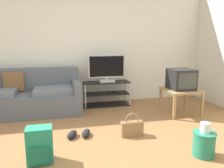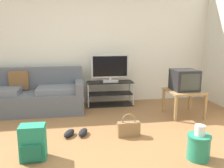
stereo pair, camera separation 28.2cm
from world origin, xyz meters
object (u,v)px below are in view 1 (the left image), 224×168
tv_stand (106,93)px  cleaning_bucket (204,142)px  sneakers_pair (79,134)px  side_table (181,92)px  backpack (40,145)px  couch (26,97)px  handbag (132,128)px  crt_tv (181,79)px  flat_tv (107,69)px

tv_stand → cleaning_bucket: 2.47m
sneakers_pair → tv_stand: bearing=64.0°
side_table → backpack: 2.73m
tv_stand → backpack: size_ratio=2.32×
tv_stand → side_table: (1.23, -0.87, 0.15)m
couch → handbag: size_ratio=5.84×
handbag → crt_tv: bearing=32.7°
side_table → crt_tv: (0.00, 0.02, 0.25)m
flat_tv → side_table: flat_tv is taller
cleaning_bucket → crt_tv: bearing=70.2°
flat_tv → crt_tv: size_ratio=1.79×
tv_stand → crt_tv: (1.23, -0.85, 0.40)m
crt_tv → couch: bearing=166.3°
side_table → handbag: 1.45m
tv_stand → flat_tv: (0.00, -0.02, 0.53)m
tv_stand → sneakers_pair: 1.67m
backpack → crt_tv: bearing=50.5°
couch → handbag: couch is taller
couch → sneakers_pair: bearing=-57.1°
cleaning_bucket → sneakers_pair: 1.66m
tv_stand → cleaning_bucket: tv_stand is taller
tv_stand → handbag: (0.02, -1.62, -0.13)m
tv_stand → side_table: bearing=-35.3°
crt_tv → handbag: bearing=-147.3°
couch → sneakers_pair: (0.85, -1.32, -0.26)m
couch → handbag: (1.60, -1.45, -0.19)m
couch → flat_tv: 1.65m
tv_stand → flat_tv: flat_tv is taller
side_table → sneakers_pair: 2.08m
backpack → sneakers_pair: (0.49, 0.58, -0.16)m
couch → side_table: couch is taller
crt_tv → tv_stand: bearing=145.2°
flat_tv → sneakers_pair: bearing=-116.3°
flat_tv → backpack: flat_tv is taller
crt_tv → cleaning_bucket: size_ratio=1.03×
couch → side_table: size_ratio=3.31×
tv_stand → sneakers_pair: tv_stand is taller
backpack → sneakers_pair: backpack is taller
tv_stand → handbag: tv_stand is taller
side_table → sneakers_pair: (-1.95, -0.62, -0.36)m
side_table → backpack: size_ratio=1.45×
backpack → cleaning_bucket: (1.89, -0.31, -0.03)m
crt_tv → handbag: size_ratio=1.25×
tv_stand → sneakers_pair: bearing=-116.0°
backpack → sneakers_pair: 0.78m
backpack → sneakers_pair: bearing=73.9°
tv_stand → handbag: 1.63m
handbag → tv_stand: bearing=90.8°
backpack → flat_tv: bearing=83.3°
couch → tv_stand: size_ratio=2.08×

